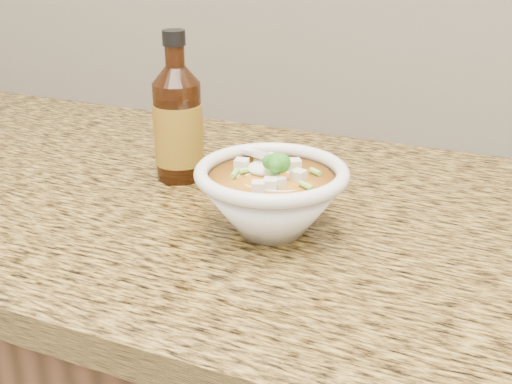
% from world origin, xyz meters
% --- Properties ---
extents(counter_slab, '(4.00, 0.68, 0.04)m').
position_xyz_m(counter_slab, '(0.00, 1.68, 0.88)').
color(counter_slab, olive).
rests_on(counter_slab, cabinet).
extents(soup_bowl, '(0.18, 0.18, 0.10)m').
position_xyz_m(soup_bowl, '(-0.09, 1.60, 0.94)').
color(soup_bowl, white).
rests_on(soup_bowl, counter_slab).
extents(hot_sauce_bottle, '(0.08, 0.08, 0.21)m').
position_xyz_m(hot_sauce_bottle, '(-0.28, 1.70, 0.98)').
color(hot_sauce_bottle, '#3B1908').
rests_on(hot_sauce_bottle, counter_slab).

